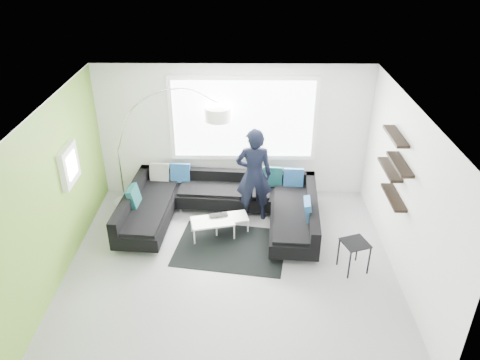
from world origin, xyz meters
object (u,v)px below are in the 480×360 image
Objects in this scene: side_table at (353,256)px; laptop at (219,217)px; sectional_sofa at (221,210)px; coffee_table at (222,225)px; arc_lamp at (118,150)px; person at (254,175)px.

side_table reaches higher than laptop.
coffee_table is (0.03, -0.24, -0.18)m from sectional_sofa.
arc_lamp is 4.88m from side_table.
laptop is at bearing -90.77° from sectional_sofa.
sectional_sofa is 3.76× the size of coffee_table.
person is (-1.64, 1.58, 0.67)m from side_table.
laptop is at bearing 36.69° from person.
coffee_table is at bearing -78.80° from sectional_sofa.
arc_lamp reaches higher than side_table.
sectional_sofa is at bearing 84.25° from coffee_table.
laptop is (2.02, -1.02, -0.88)m from arc_lamp.
side_table is at bearing -25.33° from sectional_sofa.
arc_lamp reaches higher than person.
laptop reaches higher than coffee_table.
side_table is (2.24, -1.05, 0.11)m from coffee_table.
arc_lamp reaches higher than coffee_table.
sectional_sofa reaches higher than laptop.
sectional_sofa is 1.54× the size of arc_lamp.
coffee_table is 1.12m from person.
sectional_sofa is 1.99× the size of person.
side_table is at bearing -38.06° from laptop.
arc_lamp is at bearing 154.30° from side_table.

